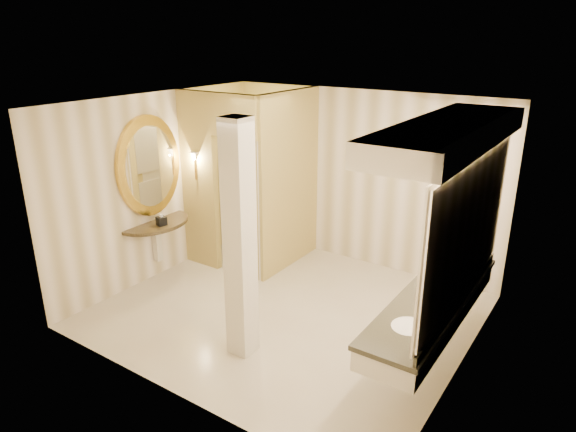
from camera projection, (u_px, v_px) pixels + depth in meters
The scene contains 16 objects.
floor at pixel (286, 311), 6.79m from camera, with size 4.50×4.50×0.00m, color beige.
ceiling at pixel (286, 104), 5.88m from camera, with size 4.50×4.50×0.00m, color white.
wall_back at pixel (359, 179), 7.89m from camera, with size 4.50×0.02×2.70m, color white.
wall_front at pixel (166, 275), 4.77m from camera, with size 4.50×0.02×2.70m, color white.
wall_left at pixel (160, 186), 7.52m from camera, with size 0.02×4.00×2.70m, color white.
wall_right at pixel (471, 257), 5.15m from camera, with size 0.02×4.00×2.70m, color white.
toilet_closet at pixel (262, 181), 7.66m from camera, with size 1.50×1.55×2.70m.
wall_sconce at pixel (195, 158), 7.55m from camera, with size 0.14×0.14×0.42m.
vanity at pixel (443, 230), 5.09m from camera, with size 0.75×2.75×2.09m.
console_shelf at pixel (151, 190), 7.34m from camera, with size 1.11×1.11×2.01m.
pillar at pixel (240, 243), 5.50m from camera, with size 0.27×0.27×2.70m, color silver.
tissue_box at pixel (161, 221), 7.33m from camera, with size 0.12×0.12×0.12m, color black.
toilet at pixel (284, 227), 8.60m from camera, with size 0.44×0.77×0.78m, color white.
soap_bottle_a at pixel (440, 277), 5.64m from camera, with size 0.06×0.06×0.14m, color beige.
soap_bottle_b at pixel (422, 289), 5.38m from camera, with size 0.10×0.10×0.13m, color silver.
soap_bottle_c at pixel (438, 283), 5.45m from camera, with size 0.07×0.07×0.19m, color #C6B28C.
Camera 1 is at (3.35, -4.93, 3.48)m, focal length 32.00 mm.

